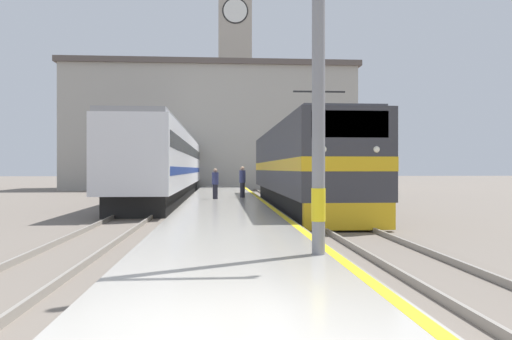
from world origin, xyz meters
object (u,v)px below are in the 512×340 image
object	(u,v)px
locomotive_train	(300,167)
person_on_platform	(242,181)
catenary_mast	(323,9)
clock_tower	(235,68)
passenger_train	(181,165)
second_waiting_passenger	(215,183)

from	to	relation	value
locomotive_train	person_on_platform	distance (m)	4.39
catenary_mast	clock_tower	world-z (taller)	clock_tower
catenary_mast	person_on_platform	bearing A→B (deg)	92.05
passenger_train	catenary_mast	bearing A→B (deg)	-81.19
person_on_platform	second_waiting_passenger	distance (m)	1.96
locomotive_train	person_on_platform	size ratio (longest dim) A/B	11.01
passenger_train	second_waiting_passenger	xyz separation A→B (m)	(3.05, -16.42, -1.06)
locomotive_train	catenary_mast	distance (m)	15.15
locomotive_train	catenary_mast	xyz separation A→B (m)	(-1.97, -14.76, 2.79)
passenger_train	locomotive_train	bearing A→B (deg)	-68.97
catenary_mast	person_on_platform	xyz separation A→B (m)	(-0.65, 18.20, -3.57)
locomotive_train	second_waiting_passenger	world-z (taller)	locomotive_train
locomotive_train	catenary_mast	size ratio (longest dim) A/B	2.09
person_on_platform	second_waiting_passenger	world-z (taller)	person_on_platform
locomotive_train	second_waiting_passenger	bearing A→B (deg)	152.48
person_on_platform	second_waiting_passenger	size ratio (longest dim) A/B	1.07
person_on_platform	clock_tower	distance (m)	35.77
person_on_platform	passenger_train	bearing A→B (deg)	106.62
second_waiting_passenger	clock_tower	world-z (taller)	clock_tower
locomotive_train	clock_tower	xyz separation A→B (m)	(-2.07, 36.77, 12.18)
passenger_train	person_on_platform	size ratio (longest dim) A/B	28.47
catenary_mast	locomotive_train	bearing A→B (deg)	82.40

